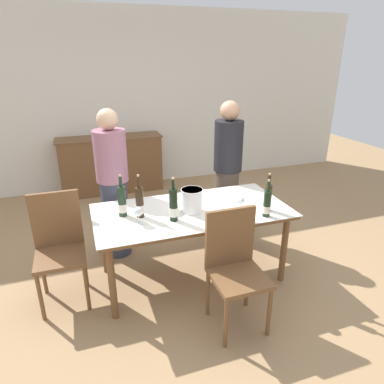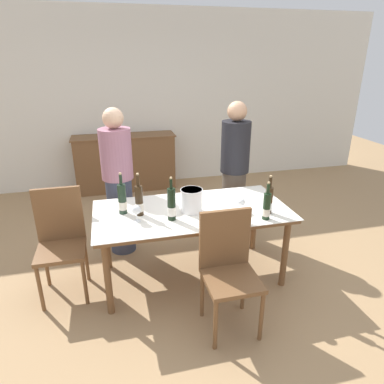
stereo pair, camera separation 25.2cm
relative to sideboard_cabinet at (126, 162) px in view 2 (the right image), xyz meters
name	(u,v)px [view 2 (the right image)]	position (x,y,z in m)	size (l,w,h in m)	color
ground_plane	(192,275)	(0.46, -2.66, -0.45)	(12.00, 12.00, 0.00)	#A37F56
back_wall	(149,100)	(0.46, 0.29, 0.95)	(8.00, 0.10, 2.80)	silver
sideboard_cabinet	(126,162)	(0.00, 0.00, 0.00)	(1.62, 0.46, 0.90)	brown
dining_table	(192,216)	(0.46, -2.66, 0.22)	(1.82, 0.90, 0.74)	brown
ice_bucket	(192,200)	(0.45, -2.69, 0.40)	(0.21, 0.21, 0.22)	white
wine_bottle_0	(172,205)	(0.24, -2.82, 0.42)	(0.07, 0.07, 0.40)	black
wine_bottle_1	(267,207)	(1.05, -3.01, 0.40)	(0.07, 0.07, 0.35)	black
wine_bottle_2	(122,200)	(-0.17, -2.58, 0.42)	(0.08, 0.08, 0.39)	#1E3323
wine_bottle_3	(139,201)	(-0.02, -2.65, 0.42)	(0.07, 0.07, 0.40)	#332314
wine_bottle_4	(269,200)	(1.13, -2.89, 0.41)	(0.07, 0.07, 0.36)	#332314
wine_glass_0	(136,210)	(-0.06, -2.78, 0.40)	(0.08, 0.08, 0.16)	white
wine_glass_1	(241,203)	(0.89, -2.81, 0.38)	(0.08, 0.08, 0.13)	white
wine_glass_2	(243,211)	(0.83, -3.02, 0.40)	(0.08, 0.08, 0.15)	white
chair_left_end	(61,236)	(-0.74, -2.57, 0.12)	(0.42, 0.42, 1.00)	brown
chair_near_front	(228,263)	(0.59, -3.34, 0.11)	(0.42, 0.42, 0.98)	brown
person_host	(119,184)	(-0.18, -1.97, 0.36)	(0.33, 0.33, 1.61)	#383F56
person_guest_left	(234,172)	(1.15, -1.94, 0.37)	(0.33, 0.33, 1.63)	#51473D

